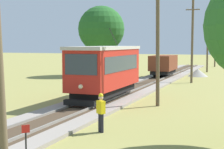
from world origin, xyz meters
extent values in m
cube|color=red|center=(0.00, 17.18, 2.30)|extent=(2.50, 8.00, 2.60)
cube|color=#B2ADA3|center=(0.00, 17.18, 3.71)|extent=(2.60, 8.32, 0.22)
cube|color=black|center=(0.00, 17.18, 0.72)|extent=(2.10, 7.04, 0.44)
cube|color=#2D3842|center=(0.00, 13.17, 2.77)|extent=(2.10, 0.03, 1.25)
cube|color=#2D3842|center=(1.26, 17.18, 2.66)|extent=(0.02, 6.72, 1.04)
sphere|color=#F4EAB2|center=(0.00, 13.12, 1.45)|extent=(0.28, 0.28, 0.28)
cylinder|color=black|center=(0.00, 18.78, 4.52)|extent=(0.05, 1.67, 1.19)
cube|color=black|center=(0.00, 12.98, 0.50)|extent=(2.00, 0.36, 0.32)
cylinder|color=black|center=(0.00, 14.94, 0.72)|extent=(1.54, 0.80, 0.80)
cylinder|color=black|center=(0.00, 19.42, 0.72)|extent=(1.54, 0.80, 0.80)
cube|color=brown|center=(0.00, 35.87, 1.78)|extent=(2.40, 5.20, 1.70)
cube|color=black|center=(0.00, 35.87, 0.70)|extent=(2.02, 4.78, 0.38)
cylinder|color=black|center=(0.00, 34.31, 0.70)|extent=(1.54, 0.76, 0.76)
cylinder|color=black|center=(0.00, 37.43, 0.70)|extent=(1.54, 0.76, 0.76)
cylinder|color=brown|center=(3.92, 16.20, 4.19)|extent=(0.24, 0.58, 8.38)
cylinder|color=brown|center=(3.92, 31.43, 4.22)|extent=(0.24, 0.48, 8.44)
cube|color=brown|center=(3.92, 31.43, 7.43)|extent=(1.40, 0.10, 0.10)
cylinder|color=silver|center=(3.37, 31.43, 7.53)|extent=(0.08, 0.08, 0.10)
cylinder|color=silver|center=(4.47, 31.43, 7.53)|extent=(0.08, 0.08, 0.10)
cylinder|color=brown|center=(3.92, 46.30, 3.74)|extent=(0.24, 0.50, 7.48)
cube|color=brown|center=(3.92, 46.30, 6.58)|extent=(1.40, 0.10, 0.10)
cylinder|color=silver|center=(3.37, 46.30, 6.68)|extent=(0.08, 0.08, 0.10)
cylinder|color=silver|center=(4.47, 46.30, 6.68)|extent=(0.08, 0.08, 0.10)
cylinder|color=brown|center=(3.92, 59.10, 3.55)|extent=(0.24, 0.44, 7.10)
cube|color=brown|center=(3.92, 59.10, 6.24)|extent=(1.40, 0.10, 0.10)
cylinder|color=silver|center=(3.37, 59.10, 6.34)|extent=(0.08, 0.08, 0.10)
cylinder|color=silver|center=(4.47, 59.10, 6.34)|extent=(0.08, 0.08, 0.10)
cylinder|color=black|center=(2.10, 4.16, 0.45)|extent=(0.06, 0.06, 0.90)
cube|color=red|center=(2.10, 4.16, 1.04)|extent=(0.21, 0.21, 0.28)
cone|color=#9E998E|center=(3.58, 39.05, 0.47)|extent=(2.45, 2.45, 0.94)
cylinder|color=black|center=(3.08, 8.59, 0.43)|extent=(0.15, 0.15, 0.86)
cylinder|color=black|center=(3.21, 8.51, 0.43)|extent=(0.15, 0.15, 0.86)
cube|color=yellow|center=(3.15, 8.55, 1.15)|extent=(0.45, 0.40, 0.58)
sphere|color=tan|center=(3.15, 8.55, 1.58)|extent=(0.22, 0.22, 0.22)
sphere|color=yellow|center=(3.15, 8.55, 1.68)|extent=(0.21, 0.21, 0.21)
cylinder|color=#4C3823|center=(-8.11, 36.53, 1.82)|extent=(0.32, 0.32, 3.65)
sphere|color=#235B23|center=(-8.11, 36.53, 5.83)|extent=(5.82, 5.82, 5.82)
camera|label=1|loc=(9.30, -6.63, 4.00)|focal=59.09mm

